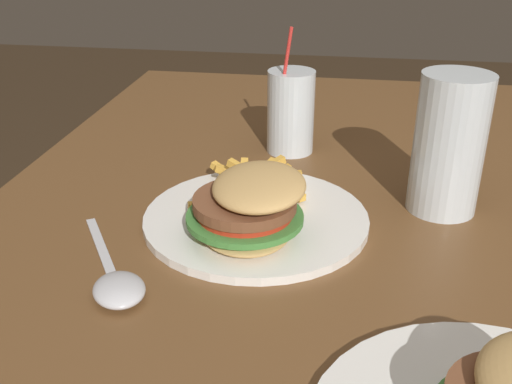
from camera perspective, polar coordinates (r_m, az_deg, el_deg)
dining_table at (r=0.70m, az=12.95°, el=-17.08°), size 1.51×1.03×0.70m
meal_plate_near at (r=0.67m, az=-0.31°, el=-1.69°), size 0.26×0.26×0.09m
beer_glass at (r=0.74m, az=17.88°, el=4.13°), size 0.08×0.08×0.17m
juice_glass at (r=0.89m, az=3.31°, el=7.44°), size 0.07×0.07×0.19m
spoon at (r=0.60m, az=-13.04°, el=-8.74°), size 0.18×0.13×0.02m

